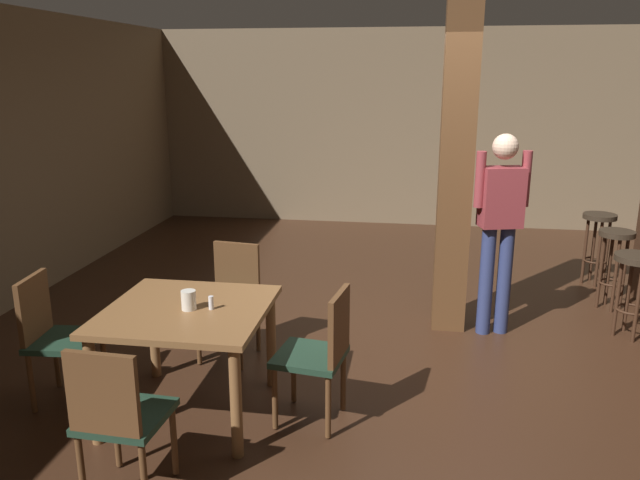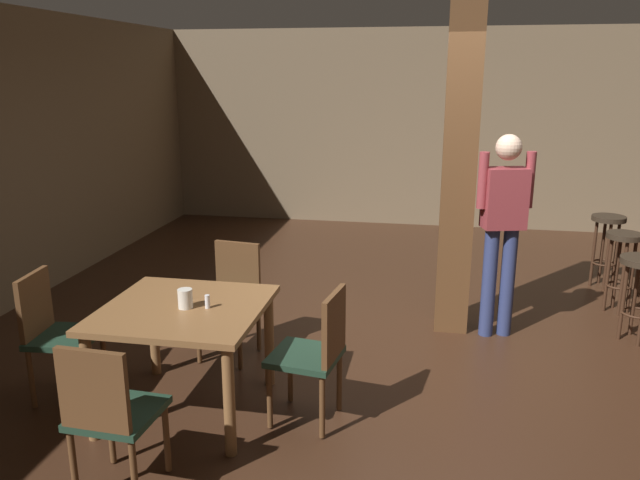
# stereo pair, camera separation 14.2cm
# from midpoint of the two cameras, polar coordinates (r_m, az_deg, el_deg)

# --- Properties ---
(ground_plane) EXTENTS (10.80, 10.80, 0.00)m
(ground_plane) POSITION_cam_midpoint_polar(r_m,az_deg,el_deg) (5.18, 10.86, -10.29)
(ground_plane) COLOR #382114
(wall_back) EXTENTS (8.00, 0.10, 2.80)m
(wall_back) POSITION_cam_midpoint_polar(r_m,az_deg,el_deg) (9.22, 11.37, 9.88)
(wall_back) COLOR #756047
(wall_back) RESTS_ON ground_plane
(pillar) EXTENTS (0.28, 0.28, 2.80)m
(pillar) POSITION_cam_midpoint_polar(r_m,az_deg,el_deg) (5.37, 13.33, 6.17)
(pillar) COLOR brown
(pillar) RESTS_ON ground_plane
(dining_table) EXTENTS (1.03, 1.03, 0.74)m
(dining_table) POSITION_cam_midpoint_polar(r_m,az_deg,el_deg) (4.16, -11.33, -7.38)
(dining_table) COLOR brown
(dining_table) RESTS_ON ground_plane
(chair_west) EXTENTS (0.46, 0.46, 0.89)m
(chair_west) POSITION_cam_midpoint_polar(r_m,az_deg,el_deg) (4.62, -22.34, -7.54)
(chair_west) COLOR #1E3828
(chair_west) RESTS_ON ground_plane
(chair_north) EXTENTS (0.47, 0.47, 0.89)m
(chair_north) POSITION_cam_midpoint_polar(r_m,az_deg,el_deg) (4.97, -7.22, -4.91)
(chair_north) COLOR #1E3828
(chair_north) RESTS_ON ground_plane
(chair_east) EXTENTS (0.48, 0.48, 0.89)m
(chair_east) POSITION_cam_midpoint_polar(r_m,az_deg,el_deg) (3.99, 0.71, -10.00)
(chair_east) COLOR #1E3828
(chair_east) RESTS_ON ground_plane
(chair_south) EXTENTS (0.44, 0.44, 0.89)m
(chair_south) POSITION_cam_midpoint_polar(r_m,az_deg,el_deg) (3.49, -17.57, -14.68)
(chair_south) COLOR #1E3828
(chair_south) RESTS_ON ground_plane
(napkin_cup) EXTENTS (0.09, 0.09, 0.13)m
(napkin_cup) POSITION_cam_midpoint_polar(r_m,az_deg,el_deg) (4.06, -11.24, -5.28)
(napkin_cup) COLOR silver
(napkin_cup) RESTS_ON dining_table
(salt_shaker) EXTENTS (0.03, 0.03, 0.09)m
(salt_shaker) POSITION_cam_midpoint_polar(r_m,az_deg,el_deg) (4.04, -9.26, -5.58)
(salt_shaker) COLOR silver
(salt_shaker) RESTS_ON dining_table
(standing_person) EXTENTS (0.47, 0.28, 1.72)m
(standing_person) POSITION_cam_midpoint_polar(r_m,az_deg,el_deg) (5.38, 17.11, 1.61)
(standing_person) COLOR maroon
(standing_person) RESTS_ON ground_plane
(bar_stool_mid) EXTENTS (0.32, 0.32, 0.77)m
(bar_stool_mid) POSITION_cam_midpoint_polar(r_m,az_deg,el_deg) (6.45, 26.49, -1.19)
(bar_stool_mid) COLOR #2D2319
(bar_stool_mid) RESTS_ON ground_plane
(bar_stool_far) EXTENTS (0.34, 0.34, 0.76)m
(bar_stool_far) POSITION_cam_midpoint_polar(r_m,az_deg,el_deg) (7.15, 25.28, 0.46)
(bar_stool_far) COLOR #2D2319
(bar_stool_far) RESTS_ON ground_plane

